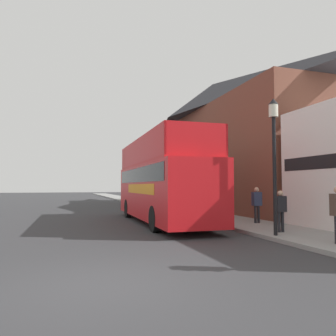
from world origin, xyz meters
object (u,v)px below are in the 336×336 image
(pedestrian_second, at_px, (281,207))
(lamp_post_second, at_px, (186,162))
(parked_car_ahead_of_bus, at_px, (138,200))
(pedestrian_third, at_px, (257,201))
(lamp_post_nearest, at_px, (274,141))
(tour_bus, at_px, (161,186))

(pedestrian_second, height_order, lamp_post_second, lamp_post_second)
(parked_car_ahead_of_bus, distance_m, lamp_post_second, 6.73)
(pedestrian_third, relative_size, lamp_post_second, 0.35)
(lamp_post_nearest, bearing_deg, pedestrian_second, 41.85)
(parked_car_ahead_of_bus, xyz_separation_m, pedestrian_second, (2.15, -14.73, 0.35))
(parked_car_ahead_of_bus, relative_size, lamp_post_second, 0.95)
(lamp_post_nearest, height_order, lamp_post_second, lamp_post_nearest)
(parked_car_ahead_of_bus, distance_m, pedestrian_second, 14.89)
(tour_bus, bearing_deg, lamp_post_nearest, -68.14)
(pedestrian_second, relative_size, pedestrian_third, 0.93)
(parked_car_ahead_of_bus, distance_m, pedestrian_third, 12.23)
(pedestrian_second, distance_m, lamp_post_second, 9.13)
(tour_bus, height_order, lamp_post_nearest, lamp_post_nearest)
(tour_bus, bearing_deg, pedestrian_second, -60.48)
(tour_bus, distance_m, lamp_post_second, 4.45)
(parked_car_ahead_of_bus, height_order, lamp_post_second, lamp_post_second)
(parked_car_ahead_of_bus, bearing_deg, pedestrian_second, -78.60)
(parked_car_ahead_of_bus, bearing_deg, lamp_post_second, -69.93)
(tour_bus, distance_m, pedestrian_second, 6.40)
(pedestrian_third, bearing_deg, lamp_post_nearest, -113.72)
(lamp_post_second, bearing_deg, pedestrian_third, -78.49)
(pedestrian_third, xyz_separation_m, lamp_post_second, (-1.21, 5.94, 2.26))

